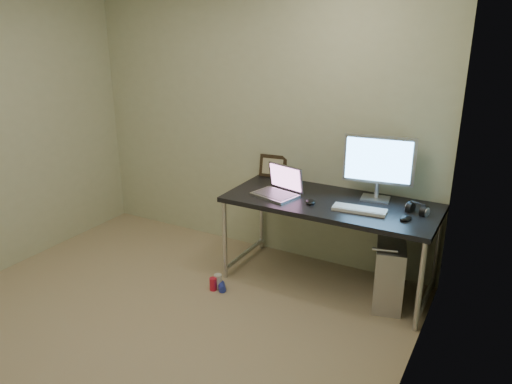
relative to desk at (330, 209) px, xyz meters
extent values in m
plane|color=tan|center=(-0.90, -1.38, -0.68)|extent=(3.50, 3.50, 0.00)
cube|color=beige|center=(-0.90, 0.37, 0.57)|extent=(3.50, 0.02, 2.50)
cube|color=beige|center=(0.85, -1.38, 0.57)|extent=(0.02, 3.50, 2.50)
cube|color=black|center=(0.00, 0.00, 0.05)|extent=(1.71, 0.75, 0.04)
cylinder|color=silver|center=(-0.81, -0.33, -0.32)|extent=(0.04, 0.04, 0.71)
cylinder|color=silver|center=(-0.81, 0.33, -0.32)|extent=(0.04, 0.04, 0.71)
cylinder|color=silver|center=(0.81, -0.33, -0.32)|extent=(0.04, 0.04, 0.71)
cylinder|color=silver|center=(0.81, 0.33, -0.32)|extent=(0.04, 0.04, 0.71)
cylinder|color=silver|center=(-0.81, 0.00, -0.60)|extent=(0.04, 0.67, 0.04)
cylinder|color=silver|center=(0.81, 0.00, -0.60)|extent=(0.04, 0.67, 0.04)
cube|color=#AEAEB3|center=(0.53, -0.04, -0.42)|extent=(0.33, 0.53, 0.52)
cylinder|color=silver|center=(0.53, -0.24, -0.14)|extent=(0.18, 0.07, 0.02)
cylinder|color=silver|center=(0.53, 0.17, -0.14)|extent=(0.18, 0.07, 0.02)
cylinder|color=black|center=(0.48, 0.32, -0.28)|extent=(0.01, 0.16, 0.69)
cylinder|color=black|center=(0.57, 0.30, -0.30)|extent=(0.02, 0.11, 0.71)
cylinder|color=red|center=(-0.79, -0.57, -0.62)|extent=(0.08, 0.08, 0.11)
cylinder|color=silver|center=(-0.77, -0.52, -0.62)|extent=(0.07, 0.07, 0.12)
cylinder|color=#293BBB|center=(-0.72, -0.54, -0.65)|extent=(0.12, 0.12, 0.06)
cube|color=silver|center=(-0.45, -0.11, 0.08)|extent=(0.40, 0.33, 0.02)
cube|color=slate|center=(-0.45, -0.11, 0.09)|extent=(0.35, 0.28, 0.00)
cube|color=gray|center=(-0.42, 0.02, 0.20)|extent=(0.35, 0.14, 0.23)
cube|color=#794A6F|center=(-0.42, 0.01, 0.20)|extent=(0.31, 0.12, 0.19)
cube|color=silver|center=(0.31, 0.20, 0.08)|extent=(0.25, 0.19, 0.02)
cylinder|color=silver|center=(0.31, 0.22, 0.15)|extent=(0.04, 0.04, 0.12)
cube|color=silver|center=(0.31, 0.21, 0.41)|extent=(0.56, 0.11, 0.39)
cube|color=#57A4ED|center=(0.31, 0.19, 0.41)|extent=(0.51, 0.08, 0.34)
cube|color=silver|center=(0.27, -0.11, 0.09)|extent=(0.42, 0.17, 0.02)
ellipsoid|color=black|center=(0.62, -0.11, 0.09)|extent=(0.10, 0.13, 0.04)
ellipsoid|color=black|center=(-0.13, -0.13, 0.09)|extent=(0.12, 0.14, 0.04)
cylinder|color=black|center=(0.61, 0.06, 0.10)|extent=(0.06, 0.10, 0.10)
cylinder|color=black|center=(0.73, 0.06, 0.10)|extent=(0.06, 0.10, 0.10)
cube|color=black|center=(0.67, 0.06, 0.15)|extent=(0.12, 0.05, 0.01)
cube|color=black|center=(-0.70, 0.35, 0.18)|extent=(0.27, 0.11, 0.21)
cylinder|color=silver|center=(-0.44, 0.29, 0.12)|extent=(0.01, 0.01, 0.09)
cylinder|color=silver|center=(-0.44, 0.29, 0.17)|extent=(0.05, 0.04, 0.04)
camera|label=1|loc=(1.29, -3.61, 1.49)|focal=35.00mm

